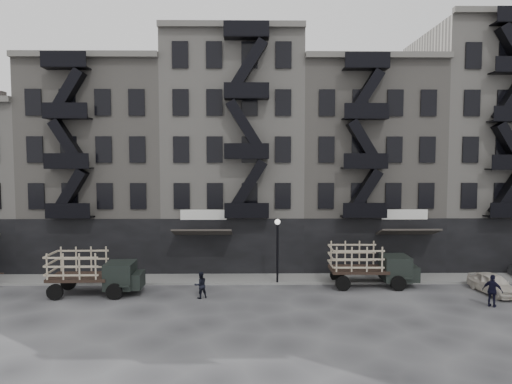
{
  "coord_description": "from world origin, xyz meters",
  "views": [
    {
      "loc": [
        1.24,
        -26.53,
        8.07
      ],
      "look_at": [
        1.63,
        4.0,
        5.94
      ],
      "focal_mm": 32.0,
      "sensor_mm": 36.0,
      "label": 1
    }
  ],
  "objects_px": {
    "pedestrian_mid": "(201,285)",
    "policeman": "(493,291)",
    "stake_truck_west": "(93,269)",
    "stake_truck_east": "(370,262)",
    "car_east": "(493,284)"
  },
  "relations": [
    {
      "from": "pedestrian_mid",
      "to": "policeman",
      "type": "distance_m",
      "value": 16.35
    },
    {
      "from": "stake_truck_west",
      "to": "policeman",
      "type": "distance_m",
      "value": 22.92
    },
    {
      "from": "pedestrian_mid",
      "to": "stake_truck_east",
      "type": "bearing_deg",
      "value": 166.32
    },
    {
      "from": "stake_truck_west",
      "to": "pedestrian_mid",
      "type": "distance_m",
      "value": 6.6
    },
    {
      "from": "car_east",
      "to": "stake_truck_west",
      "type": "bearing_deg",
      "value": 171.93
    },
    {
      "from": "policeman",
      "to": "stake_truck_west",
      "type": "bearing_deg",
      "value": 35.62
    },
    {
      "from": "stake_truck_east",
      "to": "pedestrian_mid",
      "type": "bearing_deg",
      "value": -166.43
    },
    {
      "from": "stake_truck_east",
      "to": "policeman",
      "type": "bearing_deg",
      "value": -35.48
    },
    {
      "from": "stake_truck_west",
      "to": "car_east",
      "type": "bearing_deg",
      "value": -1.22
    },
    {
      "from": "car_east",
      "to": "policeman",
      "type": "relative_size",
      "value": 2.03
    },
    {
      "from": "stake_truck_west",
      "to": "policeman",
      "type": "bearing_deg",
      "value": -7.38
    },
    {
      "from": "car_east",
      "to": "policeman",
      "type": "xyz_separation_m",
      "value": [
        -1.35,
        -2.45,
        0.27
      ]
    },
    {
      "from": "car_east",
      "to": "stake_truck_east",
      "type": "bearing_deg",
      "value": 158.47
    },
    {
      "from": "car_east",
      "to": "pedestrian_mid",
      "type": "bearing_deg",
      "value": 174.41
    },
    {
      "from": "pedestrian_mid",
      "to": "policeman",
      "type": "xyz_separation_m",
      "value": [
        16.25,
        -1.79,
        0.11
      ]
    }
  ]
}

